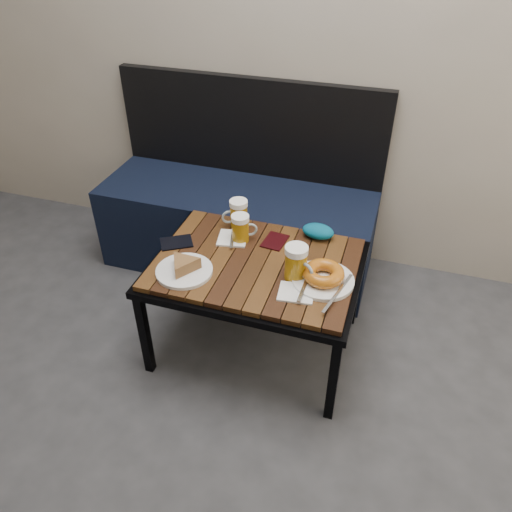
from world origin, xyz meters
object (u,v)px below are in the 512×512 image
(beer_mug_left, at_px, (238,214))
(passport_burgundy, at_px, (275,241))
(beer_mug_centre, at_px, (241,228))
(plate_pie, at_px, (184,267))
(plate_bagel, at_px, (323,276))
(cafe_table, at_px, (256,270))
(beer_mug_right, at_px, (296,263))
(passport_navy, at_px, (176,243))
(bench, at_px, (239,218))
(knit_pouch, at_px, (318,231))

(beer_mug_left, distance_m, passport_burgundy, 0.21)
(beer_mug_centre, distance_m, plate_pie, 0.31)
(plate_pie, height_order, plate_bagel, plate_bagel)
(cafe_table, relative_size, plate_pie, 3.77)
(beer_mug_right, bearing_deg, cafe_table, -168.79)
(plate_pie, bearing_deg, beer_mug_centre, 63.42)
(beer_mug_right, bearing_deg, passport_burgundy, 151.46)
(cafe_table, bearing_deg, passport_burgundy, 77.95)
(cafe_table, bearing_deg, beer_mug_centre, 130.24)
(cafe_table, height_order, plate_bagel, plate_bagel)
(beer_mug_centre, bearing_deg, plate_bagel, -50.14)
(cafe_table, height_order, beer_mug_centre, beer_mug_centre)
(beer_mug_left, relative_size, plate_bagel, 0.41)
(beer_mug_right, relative_size, passport_navy, 1.08)
(beer_mug_centre, bearing_deg, passport_burgundy, -13.57)
(beer_mug_left, height_order, passport_navy, beer_mug_left)
(beer_mug_centre, height_order, passport_burgundy, beer_mug_centre)
(beer_mug_left, relative_size, passport_navy, 0.97)
(cafe_table, xyz_separation_m, beer_mug_left, (-0.15, 0.23, 0.11))
(beer_mug_right, bearing_deg, plate_pie, -139.41)
(bench, xyz_separation_m, beer_mug_right, (0.46, -0.63, 0.27))
(beer_mug_right, bearing_deg, plate_bagel, 30.03)
(beer_mug_left, distance_m, beer_mug_right, 0.43)
(beer_mug_left, bearing_deg, bench, -100.25)
(cafe_table, relative_size, passport_navy, 6.38)
(cafe_table, height_order, plate_pie, plate_pie)
(cafe_table, bearing_deg, plate_pie, -148.32)
(bench, height_order, beer_mug_centre, bench)
(beer_mug_left, distance_m, beer_mug_centre, 0.11)
(plate_bagel, distance_m, passport_navy, 0.65)
(cafe_table, bearing_deg, beer_mug_left, 124.24)
(passport_burgundy, bearing_deg, plate_bagel, -33.32)
(beer_mug_centre, xyz_separation_m, plate_pie, (-0.14, -0.28, -0.04))
(beer_mug_left, distance_m, knit_pouch, 0.36)
(beer_mug_left, xyz_separation_m, plate_bagel, (0.44, -0.27, -0.04))
(cafe_table, distance_m, beer_mug_left, 0.30)
(beer_mug_left, distance_m, plate_pie, 0.39)
(passport_burgundy, xyz_separation_m, knit_pouch, (0.17, 0.09, 0.03))
(cafe_table, xyz_separation_m, beer_mug_centre, (-0.11, 0.13, 0.11))
(beer_mug_right, xyz_separation_m, passport_burgundy, (-0.14, 0.21, -0.07))
(cafe_table, xyz_separation_m, passport_burgundy, (0.03, 0.16, 0.05))
(beer_mug_left, xyz_separation_m, passport_navy, (-0.21, -0.21, -0.06))
(plate_bagel, distance_m, passport_burgundy, 0.32)
(beer_mug_left, distance_m, passport_navy, 0.30)
(beer_mug_right, relative_size, plate_bagel, 0.46)
(bench, bearing_deg, passport_navy, -97.91)
(knit_pouch, bearing_deg, plate_pie, -138.13)
(bench, bearing_deg, knit_pouch, -34.93)
(beer_mug_left, bearing_deg, beer_mug_centre, 85.44)
(plate_bagel, relative_size, knit_pouch, 2.26)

